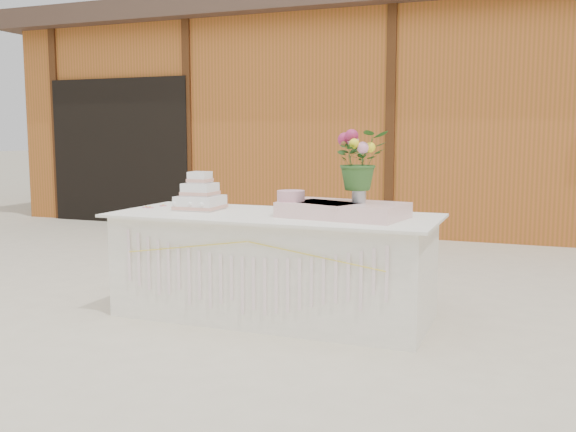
# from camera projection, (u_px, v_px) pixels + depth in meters

# --- Properties ---
(ground) EXTENTS (80.00, 80.00, 0.00)m
(ground) POSITION_uv_depth(u_px,v_px,m) (274.00, 316.00, 4.80)
(ground) COLOR beige
(ground) RESTS_ON ground
(barn) EXTENTS (12.60, 4.60, 3.30)m
(barn) POSITION_uv_depth(u_px,v_px,m) (417.00, 114.00, 10.14)
(barn) COLOR #A65322
(barn) RESTS_ON ground
(cake_table) EXTENTS (2.40, 1.00, 0.77)m
(cake_table) POSITION_uv_depth(u_px,v_px,m) (273.00, 265.00, 4.75)
(cake_table) COLOR white
(cake_table) RESTS_ON ground
(wedding_cake) EXTENTS (0.34, 0.34, 0.30)m
(wedding_cake) POSITION_uv_depth(u_px,v_px,m) (200.00, 197.00, 4.98)
(wedding_cake) COLOR white
(wedding_cake) RESTS_ON cake_table
(pink_cake_stand) EXTENTS (0.25, 0.25, 0.18)m
(pink_cake_stand) POSITION_uv_depth(u_px,v_px,m) (291.00, 202.00, 4.59)
(pink_cake_stand) COLOR white
(pink_cake_stand) RESTS_ON cake_table
(satin_runner) EXTENTS (0.91, 0.61, 0.11)m
(satin_runner) POSITION_uv_depth(u_px,v_px,m) (343.00, 210.00, 4.51)
(satin_runner) COLOR beige
(satin_runner) RESTS_ON cake_table
(flower_vase) EXTENTS (0.10, 0.10, 0.14)m
(flower_vase) POSITION_uv_depth(u_px,v_px,m) (359.00, 193.00, 4.48)
(flower_vase) COLOR silver
(flower_vase) RESTS_ON satin_runner
(bouquet) EXTENTS (0.50, 0.49, 0.42)m
(bouquet) POSITION_uv_depth(u_px,v_px,m) (360.00, 153.00, 4.45)
(bouquet) COLOR #305C25
(bouquet) RESTS_ON flower_vase
(loose_flowers) EXTENTS (0.14, 0.30, 0.02)m
(loose_flowers) POSITION_uv_depth(u_px,v_px,m) (159.00, 206.00, 5.19)
(loose_flowers) COLOR pink
(loose_flowers) RESTS_ON cake_table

